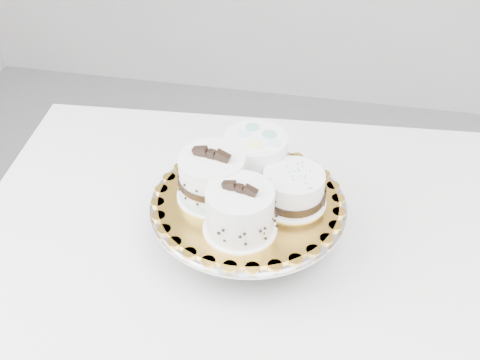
% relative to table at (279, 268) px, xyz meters
% --- Properties ---
extents(table, '(1.19, 0.84, 0.75)m').
position_rel_table_xyz_m(table, '(0.00, 0.00, 0.00)').
color(table, white).
rests_on(table, floor).
extents(cake_stand, '(0.33, 0.33, 0.09)m').
position_rel_table_xyz_m(cake_stand, '(-0.06, -0.02, 0.15)').
color(cake_stand, gray).
rests_on(cake_stand, table).
extents(cake_board, '(0.40, 0.40, 0.00)m').
position_rel_table_xyz_m(cake_board, '(-0.06, -0.02, 0.18)').
color(cake_board, gold).
rests_on(cake_board, cake_stand).
extents(cake_swirl, '(0.13, 0.13, 0.10)m').
position_rel_table_xyz_m(cake_swirl, '(-0.06, -0.09, 0.22)').
color(cake_swirl, white).
rests_on(cake_swirl, cake_board).
extents(cake_banded, '(0.13, 0.13, 0.10)m').
position_rel_table_xyz_m(cake_banded, '(-0.12, -0.02, 0.22)').
color(cake_banded, white).
rests_on(cake_banded, cake_board).
extents(cake_dots, '(0.14, 0.14, 0.08)m').
position_rel_table_xyz_m(cake_dots, '(-0.06, 0.05, 0.22)').
color(cake_dots, white).
rests_on(cake_dots, cake_board).
extents(cake_ribbon, '(0.12, 0.11, 0.06)m').
position_rel_table_xyz_m(cake_ribbon, '(0.02, -0.01, 0.21)').
color(cake_ribbon, white).
rests_on(cake_ribbon, cake_board).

